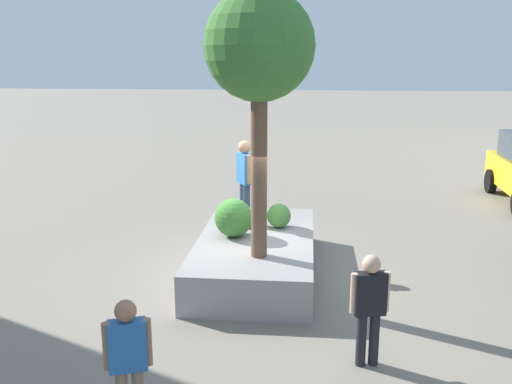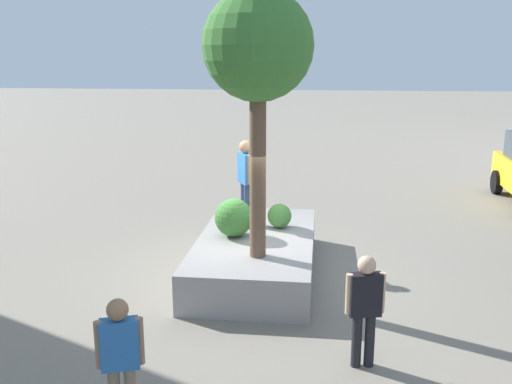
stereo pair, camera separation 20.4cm
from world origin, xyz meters
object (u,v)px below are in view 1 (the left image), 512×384
Objects in this scene: skateboard at (245,221)px; skateboarder at (245,175)px; plaza_tree at (259,51)px; bystander_watching at (370,303)px; planter_ledge at (256,254)px; passerby_with_bag at (128,356)px.

skateboard is 0.48× the size of skateboarder.
plaza_tree is 4.31m from bystander_watching.
plaza_tree reaches higher than planter_ledge.
passerby_with_bag is (3.84, -1.10, -3.31)m from plaza_tree.
passerby_with_bag is 0.99× the size of bystander_watching.
skateboarder is at bearing -159.71° from planter_ledge.
passerby_with_bag is (5.72, -0.64, -0.85)m from skateboarder.
plaza_tree reaches higher than passerby_with_bag.
planter_ledge is 2.71× the size of passerby_with_bag.
skateboard is at bearing 0.00° from skateboarder.
skateboard is 5.76m from passerby_with_bag.
plaza_tree reaches higher than skateboarder.
passerby_with_bag is at bearing -16.02° from plaza_tree.
skateboarder reaches higher than passerby_with_bag.
plaza_tree is at bearing 13.86° from skateboarder.
plaza_tree is 2.85× the size of passerby_with_bag.
skateboarder is 1.06× the size of bystander_watching.
skateboarder is (-1.88, -0.46, -2.46)m from plaza_tree.
planter_ledge is at bearing -171.69° from plaza_tree.
bystander_watching is at bearing 27.79° from skateboarder.
planter_ledge is 0.95× the size of plaza_tree.
skateboard is (-0.85, -0.31, 0.41)m from planter_ledge.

